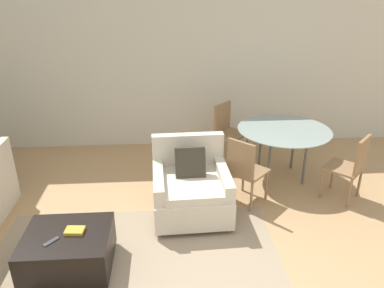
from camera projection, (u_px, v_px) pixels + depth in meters
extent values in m
cube|color=beige|center=(183.00, 65.00, 6.11)|extent=(12.00, 0.06, 2.75)
cube|color=gray|center=(136.00, 256.00, 3.91)|extent=(2.99, 1.65, 0.00)
cube|color=beige|center=(134.00, 274.00, 3.66)|extent=(2.93, 0.06, 0.00)
cube|color=beige|center=(136.00, 256.00, 3.91)|extent=(2.93, 0.06, 0.00)
cube|color=beige|center=(137.00, 239.00, 4.16)|extent=(2.93, 0.06, 0.00)
cube|color=beige|center=(139.00, 224.00, 4.42)|extent=(2.93, 0.06, 0.00)
cube|color=beige|center=(191.00, 198.00, 4.53)|extent=(0.93, 0.97, 0.33)
cube|color=beige|center=(192.00, 184.00, 4.41)|extent=(0.68, 0.84, 0.10)
cube|color=beige|center=(188.00, 153.00, 4.73)|extent=(0.90, 0.15, 0.51)
cube|color=beige|center=(158.00, 181.00, 4.39)|extent=(0.15, 0.87, 0.20)
cube|color=beige|center=(224.00, 177.00, 4.46)|extent=(0.15, 0.87, 0.20)
cylinder|color=brown|center=(162.00, 233.00, 4.22)|extent=(0.05, 0.05, 0.06)
cylinder|color=brown|center=(227.00, 229.00, 4.29)|extent=(0.05, 0.05, 0.06)
cylinder|color=brown|center=(160.00, 197.00, 4.93)|extent=(0.05, 0.05, 0.06)
cylinder|color=brown|center=(216.00, 194.00, 5.00)|extent=(0.05, 0.05, 0.06)
cube|color=#383328|center=(190.00, 162.00, 4.46)|extent=(0.37, 0.22, 0.37)
cube|color=black|center=(69.00, 250.00, 3.67)|extent=(0.83, 0.71, 0.37)
cylinder|color=black|center=(104.00, 287.00, 3.49)|extent=(0.04, 0.04, 0.04)
cylinder|color=black|center=(43.00, 248.00, 4.01)|extent=(0.04, 0.04, 0.04)
cylinder|color=black|center=(112.00, 244.00, 4.05)|extent=(0.04, 0.04, 0.04)
cube|color=gold|center=(75.00, 231.00, 3.62)|extent=(0.19, 0.14, 0.03)
cube|color=#333338|center=(51.00, 242.00, 3.49)|extent=(0.14, 0.15, 0.01)
cylinder|color=#8C9E99|center=(284.00, 129.00, 5.21)|extent=(1.29, 1.29, 0.01)
cylinder|color=#59595B|center=(269.00, 162.00, 5.11)|extent=(0.04, 0.04, 0.73)
cylinder|color=#59595B|center=(305.00, 161.00, 5.15)|extent=(0.04, 0.04, 0.73)
cylinder|color=#59595B|center=(260.00, 147.00, 5.57)|extent=(0.04, 0.04, 0.73)
cylinder|color=#59595B|center=(293.00, 146.00, 5.61)|extent=(0.04, 0.04, 0.73)
cube|color=#93704C|center=(248.00, 171.00, 4.73)|extent=(0.59, 0.59, 0.03)
cube|color=#93704C|center=(241.00, 159.00, 4.50)|extent=(0.29, 0.29, 0.45)
cylinder|color=#93704C|center=(267.00, 186.00, 4.83)|extent=(0.03, 0.03, 0.42)
cylinder|color=#93704C|center=(243.00, 177.00, 5.05)|extent=(0.03, 0.03, 0.42)
cylinder|color=#93704C|center=(251.00, 197.00, 4.58)|extent=(0.03, 0.03, 0.42)
cylinder|color=#93704C|center=(228.00, 187.00, 4.80)|extent=(0.03, 0.03, 0.42)
cube|color=#93704C|center=(343.00, 168.00, 4.81)|extent=(0.59, 0.59, 0.03)
cube|color=#93704C|center=(362.00, 155.00, 4.60)|extent=(0.29, 0.29, 0.45)
cylinder|color=#93704C|center=(333.00, 174.00, 5.13)|extent=(0.03, 0.03, 0.42)
cylinder|color=#93704C|center=(322.00, 184.00, 4.88)|extent=(0.03, 0.03, 0.42)
cylinder|color=#93704C|center=(359.00, 182.00, 4.91)|extent=(0.03, 0.03, 0.42)
cylinder|color=#93704C|center=(350.00, 193.00, 4.66)|extent=(0.03, 0.03, 0.42)
cube|color=#93704C|center=(232.00, 134.00, 5.86)|extent=(0.59, 0.59, 0.03)
cube|color=#93704C|center=(222.00, 117.00, 5.88)|extent=(0.29, 0.29, 0.45)
cylinder|color=#93704C|center=(234.00, 154.00, 5.72)|extent=(0.03, 0.03, 0.42)
cylinder|color=#93704C|center=(247.00, 147.00, 5.97)|extent=(0.03, 0.03, 0.42)
cylinder|color=#93704C|center=(215.00, 148.00, 5.93)|extent=(0.03, 0.03, 0.42)
cylinder|color=#93704C|center=(229.00, 141.00, 6.18)|extent=(0.03, 0.03, 0.42)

